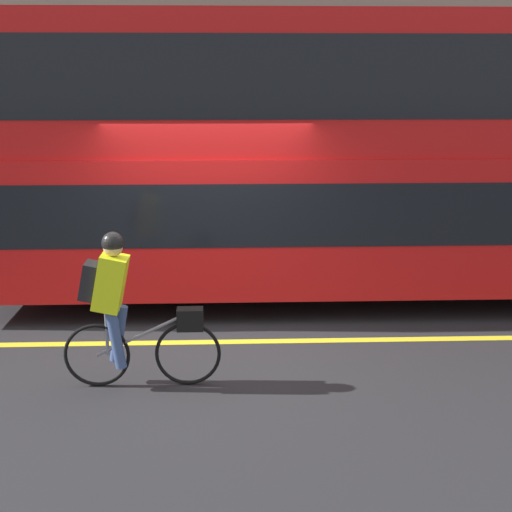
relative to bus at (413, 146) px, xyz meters
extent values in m
plane|color=#232326|center=(-2.78, -1.72, -2.12)|extent=(80.00, 80.00, 0.00)
cube|color=yellow|center=(-2.78, -1.81, -2.11)|extent=(50.00, 0.14, 0.01)
cube|color=gray|center=(-2.78, 3.58, -2.06)|extent=(60.00, 2.23, 0.11)
cylinder|color=black|center=(-3.60, 0.00, -1.60)|extent=(1.03, 0.30, 1.03)
cube|color=red|center=(0.00, 0.00, -0.92)|extent=(11.60, 2.52, 1.76)
cube|color=black|center=(0.00, 0.00, -0.71)|extent=(11.13, 2.54, 0.78)
cube|color=red|center=(0.00, 0.00, 0.83)|extent=(11.60, 2.42, 1.74)
cube|color=black|center=(0.00, 0.00, 0.91)|extent=(11.13, 2.44, 0.97)
torus|color=black|center=(-2.95, -2.98, -1.78)|extent=(0.66, 0.04, 0.66)
torus|color=black|center=(-3.85, -2.98, -1.78)|extent=(0.66, 0.04, 0.66)
cylinder|color=slate|center=(-3.40, -2.98, -1.57)|extent=(0.92, 0.03, 0.45)
cylinder|color=slate|center=(-3.74, -2.98, -1.54)|extent=(0.03, 0.03, 0.49)
cube|color=black|center=(-2.92, -2.98, -1.42)|extent=(0.26, 0.16, 0.22)
cube|color=#D8EA19|center=(-3.68, -2.98, -1.03)|extent=(0.37, 0.32, 0.58)
cube|color=black|center=(-3.88, -2.98, -1.01)|extent=(0.21, 0.26, 0.38)
cylinder|color=#384C7A|center=(-3.64, -2.89, -1.59)|extent=(0.21, 0.11, 0.60)
cylinder|color=#384C7A|center=(-3.64, -3.07, -1.59)|extent=(0.19, 0.11, 0.59)
sphere|color=tan|center=(-3.64, -2.98, -0.67)|extent=(0.19, 0.19, 0.19)
sphere|color=black|center=(-3.64, -2.98, -0.63)|extent=(0.21, 0.21, 0.21)
cylinder|color=#59595B|center=(-3.64, 3.47, -0.67)|extent=(0.07, 0.07, 2.68)
cube|color=#1959B2|center=(-3.64, 3.43, 0.44)|extent=(0.36, 0.02, 0.36)
camera|label=1|loc=(-2.52, -9.69, 0.93)|focal=50.00mm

